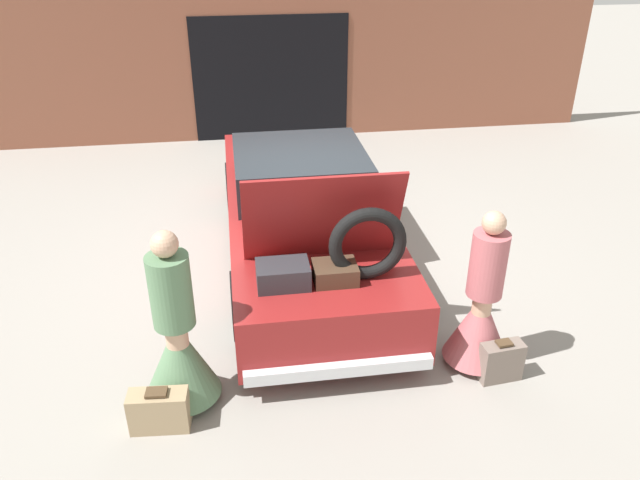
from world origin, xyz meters
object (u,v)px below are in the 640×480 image
suitcase_beside_left_person (159,411)px  person_left (178,345)px  car (304,215)px  suitcase_beside_right_person (501,361)px  person_right (481,313)px

suitcase_beside_left_person → person_left: bearing=60.8°
car → suitcase_beside_right_person: bearing=-58.9°
person_left → person_right: size_ratio=1.05×
car → person_left: size_ratio=2.97×
car → person_left: 2.70m
car → suitcase_beside_right_person: size_ratio=11.95×
car → suitcase_beside_right_person: car is taller
person_left → suitcase_beside_left_person: bearing=-17.2°
suitcase_beside_left_person → suitcase_beside_right_person: size_ratio=1.21×
person_right → person_left: bearing=92.2°
car → person_left: (-1.36, -2.33, -0.00)m
car → suitcase_beside_left_person: car is taller
car → person_left: car is taller
person_right → suitcase_beside_left_person: (-2.91, -0.43, -0.38)m
car → person_right: size_ratio=3.11×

